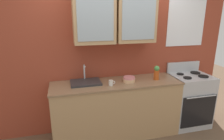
% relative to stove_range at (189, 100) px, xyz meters
% --- Properties ---
extents(ground_plane, '(10.00, 10.00, 0.00)m').
position_rel_stove_range_xyz_m(ground_plane, '(-1.33, 0.00, -0.47)').
color(ground_plane, brown).
extents(back_wall_unit, '(4.06, 0.44, 2.61)m').
position_rel_stove_range_xyz_m(back_wall_unit, '(-1.33, 0.29, 0.97)').
color(back_wall_unit, '#993D28').
rests_on(back_wall_unit, ground_plane).
extents(counter, '(2.02, 0.59, 0.92)m').
position_rel_stove_range_xyz_m(counter, '(-1.33, 0.00, -0.01)').
color(counter, tan).
rests_on(counter, ground_plane).
extents(stove_range, '(0.67, 0.60, 1.10)m').
position_rel_stove_range_xyz_m(stove_range, '(0.00, 0.00, 0.00)').
color(stove_range, silver).
rests_on(stove_range, ground_plane).
extents(sink_faucet, '(0.46, 0.33, 0.27)m').
position_rel_stove_range_xyz_m(sink_faucet, '(-1.80, 0.08, 0.47)').
color(sink_faucet, '#2D2D30').
rests_on(sink_faucet, counter).
extents(bowl_stack, '(0.19, 0.19, 0.08)m').
position_rel_stove_range_xyz_m(bowl_stack, '(-1.14, -0.02, 0.49)').
color(bowl_stack, '#E0AD7F').
rests_on(bowl_stack, counter).
extents(vase, '(0.08, 0.08, 0.23)m').
position_rel_stove_range_xyz_m(vase, '(-0.68, -0.03, 0.57)').
color(vase, '#BF4C19').
rests_on(vase, counter).
extents(cup_near_sink, '(0.10, 0.06, 0.08)m').
position_rel_stove_range_xyz_m(cup_near_sink, '(-1.45, -0.11, 0.49)').
color(cup_near_sink, silver).
rests_on(cup_near_sink, counter).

